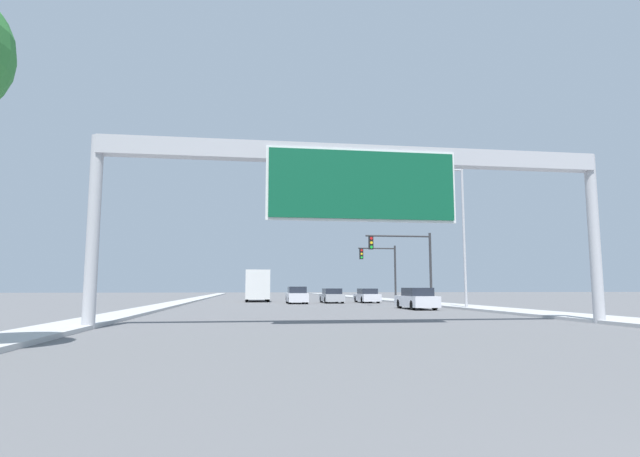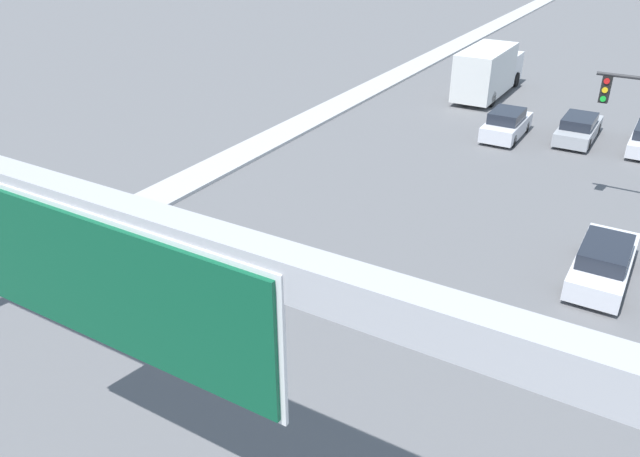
{
  "view_description": "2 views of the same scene",
  "coord_description": "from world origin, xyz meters",
  "px_view_note": "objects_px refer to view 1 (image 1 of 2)",
  "views": [
    {
      "loc": [
        -4.29,
        -0.93,
        1.47
      ],
      "look_at": [
        0.0,
        29.66,
        5.13
      ],
      "focal_mm": 28.0,
      "sensor_mm": 36.0,
      "label": 1
    },
    {
      "loc": [
        8.03,
        11.55,
        11.53
      ],
      "look_at": [
        -1.25,
        27.13,
        2.01
      ],
      "focal_mm": 35.0,
      "sensor_mm": 36.0,
      "label": 2
    }
  ],
  "objects_px": {
    "car_far_left": "(297,296)",
    "street_lamp_right": "(460,226)",
    "traffic_light_mid_block": "(383,264)",
    "car_near_center": "(417,299)",
    "traffic_light_near_intersection": "(409,255)",
    "sign_gantry": "(361,178)",
    "car_mid_center": "(332,296)",
    "car_mid_right": "(367,296)",
    "truck_box_primary": "(257,286)"
  },
  "relations": [
    {
      "from": "car_far_left",
      "to": "street_lamp_right",
      "type": "distance_m",
      "value": 17.48
    },
    {
      "from": "traffic_light_mid_block",
      "to": "street_lamp_right",
      "type": "relative_size",
      "value": 0.58
    },
    {
      "from": "car_near_center",
      "to": "car_far_left",
      "type": "xyz_separation_m",
      "value": [
        -7.0,
        12.9,
        0.04
      ]
    },
    {
      "from": "sign_gantry",
      "to": "street_lamp_right",
      "type": "relative_size",
      "value": 2.08
    },
    {
      "from": "car_near_center",
      "to": "car_mid_right",
      "type": "height_order",
      "value": "car_near_center"
    },
    {
      "from": "car_mid_right",
      "to": "sign_gantry",
      "type": "bearing_deg",
      "value": -103.63
    },
    {
      "from": "traffic_light_near_intersection",
      "to": "truck_box_primary",
      "type": "bearing_deg",
      "value": 129.09
    },
    {
      "from": "sign_gantry",
      "to": "traffic_light_near_intersection",
      "type": "distance_m",
      "value": 21.86
    },
    {
      "from": "car_mid_center",
      "to": "traffic_light_mid_block",
      "type": "relative_size",
      "value": 0.83
    },
    {
      "from": "car_mid_right",
      "to": "traffic_light_mid_block",
      "type": "distance_m",
      "value": 3.94
    },
    {
      "from": "truck_box_primary",
      "to": "street_lamp_right",
      "type": "distance_m",
      "value": 25.36
    },
    {
      "from": "car_mid_center",
      "to": "car_mid_right",
      "type": "bearing_deg",
      "value": 3.23
    },
    {
      "from": "car_mid_center",
      "to": "sign_gantry",
      "type": "bearing_deg",
      "value": -96.96
    },
    {
      "from": "car_near_center",
      "to": "street_lamp_right",
      "type": "relative_size",
      "value": 0.48
    },
    {
      "from": "traffic_light_near_intersection",
      "to": "car_far_left",
      "type": "bearing_deg",
      "value": 140.14
    },
    {
      "from": "truck_box_primary",
      "to": "car_far_left",
      "type": "bearing_deg",
      "value": -65.4
    },
    {
      "from": "traffic_light_mid_block",
      "to": "car_mid_center",
      "type": "bearing_deg",
      "value": -165.49
    },
    {
      "from": "car_mid_right",
      "to": "truck_box_primary",
      "type": "height_order",
      "value": "truck_box_primary"
    },
    {
      "from": "car_far_left",
      "to": "car_mid_right",
      "type": "bearing_deg",
      "value": 13.97
    },
    {
      "from": "car_mid_center",
      "to": "traffic_light_mid_block",
      "type": "distance_m",
      "value": 6.49
    },
    {
      "from": "traffic_light_mid_block",
      "to": "car_near_center",
      "type": "bearing_deg",
      "value": -97.13
    },
    {
      "from": "traffic_light_near_intersection",
      "to": "traffic_light_mid_block",
      "type": "xyz_separation_m",
      "value": [
        0.56,
        10.0,
        -0.25
      ]
    },
    {
      "from": "car_mid_right",
      "to": "traffic_light_near_intersection",
      "type": "relative_size",
      "value": 0.8
    },
    {
      "from": "car_mid_center",
      "to": "car_far_left",
      "type": "bearing_deg",
      "value": -156.19
    },
    {
      "from": "car_mid_center",
      "to": "car_far_left",
      "type": "xyz_separation_m",
      "value": [
        -3.5,
        -1.54,
        0.07
      ]
    },
    {
      "from": "sign_gantry",
      "to": "car_mid_center",
      "type": "height_order",
      "value": "sign_gantry"
    },
    {
      "from": "car_far_left",
      "to": "traffic_light_near_intersection",
      "type": "xyz_separation_m",
      "value": [
        8.43,
        -7.04,
        3.35
      ]
    },
    {
      "from": "car_near_center",
      "to": "traffic_light_near_intersection",
      "type": "distance_m",
      "value": 6.93
    },
    {
      "from": "traffic_light_near_intersection",
      "to": "traffic_light_mid_block",
      "type": "distance_m",
      "value": 10.02
    },
    {
      "from": "truck_box_primary",
      "to": "traffic_light_mid_block",
      "type": "height_order",
      "value": "traffic_light_mid_block"
    },
    {
      "from": "car_near_center",
      "to": "street_lamp_right",
      "type": "height_order",
      "value": "street_lamp_right"
    },
    {
      "from": "traffic_light_near_intersection",
      "to": "traffic_light_mid_block",
      "type": "height_order",
      "value": "traffic_light_near_intersection"
    },
    {
      "from": "sign_gantry",
      "to": "car_near_center",
      "type": "xyz_separation_m",
      "value": [
        7.0,
        14.23,
        -5.07
      ]
    },
    {
      "from": "car_near_center",
      "to": "car_far_left",
      "type": "relative_size",
      "value": 1.09
    },
    {
      "from": "car_mid_center",
      "to": "traffic_light_mid_block",
      "type": "xyz_separation_m",
      "value": [
        5.48,
        1.42,
        3.17
      ]
    },
    {
      "from": "traffic_light_near_intersection",
      "to": "street_lamp_right",
      "type": "distance_m",
      "value": 6.75
    },
    {
      "from": "car_near_center",
      "to": "traffic_light_mid_block",
      "type": "distance_m",
      "value": 16.3
    },
    {
      "from": "sign_gantry",
      "to": "car_mid_right",
      "type": "xyz_separation_m",
      "value": [
        7.0,
        28.88,
        -5.1
      ]
    },
    {
      "from": "sign_gantry",
      "to": "traffic_light_mid_block",
      "type": "relative_size",
      "value": 3.58
    },
    {
      "from": "street_lamp_right",
      "to": "truck_box_primary",
      "type": "bearing_deg",
      "value": 122.88
    },
    {
      "from": "car_mid_center",
      "to": "truck_box_primary",
      "type": "bearing_deg",
      "value": 138.92
    },
    {
      "from": "car_mid_center",
      "to": "street_lamp_right",
      "type": "relative_size",
      "value": 0.48
    },
    {
      "from": "car_mid_right",
      "to": "street_lamp_right",
      "type": "distance_m",
      "value": 16.23
    },
    {
      "from": "car_mid_right",
      "to": "truck_box_primary",
      "type": "relative_size",
      "value": 0.56
    },
    {
      "from": "car_mid_center",
      "to": "traffic_light_mid_block",
      "type": "height_order",
      "value": "traffic_light_mid_block"
    },
    {
      "from": "car_mid_center",
      "to": "street_lamp_right",
      "type": "bearing_deg",
      "value": -66.17
    },
    {
      "from": "car_far_left",
      "to": "street_lamp_right",
      "type": "relative_size",
      "value": 0.44
    },
    {
      "from": "car_mid_right",
      "to": "traffic_light_mid_block",
      "type": "height_order",
      "value": "traffic_light_mid_block"
    },
    {
      "from": "sign_gantry",
      "to": "car_mid_center",
      "type": "bearing_deg",
      "value": 83.04
    },
    {
      "from": "car_far_left",
      "to": "traffic_light_mid_block",
      "type": "xyz_separation_m",
      "value": [
        8.98,
        2.96,
        3.1
      ]
    }
  ]
}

